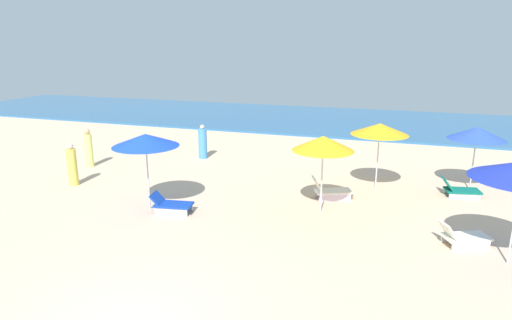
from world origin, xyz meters
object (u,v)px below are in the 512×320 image
(umbrella_1, at_px, (477,133))
(beachgoer_4, at_px, (72,166))
(lounge_chair_1_0, at_px, (459,190))
(beachgoer_2, at_px, (89,149))
(beachgoer_1, at_px, (203,143))
(lounge_chair_2_0, at_px, (330,191))
(lounge_chair_0_0, at_px, (462,237))
(umbrella_3, at_px, (146,140))
(umbrella_2, at_px, (323,143))
(lounge_chair_3_0, at_px, (171,205))
(umbrella_4, at_px, (380,129))

(umbrella_1, height_order, beachgoer_4, umbrella_1)
(lounge_chair_1_0, bearing_deg, beachgoer_4, 92.28)
(beachgoer_2, bearing_deg, lounge_chair_1_0, -12.48)
(beachgoer_1, bearing_deg, lounge_chair_2_0, -116.85)
(lounge_chair_2_0, distance_m, beachgoer_1, 7.55)
(beachgoer_2, relative_size, beachgoer_4, 1.03)
(beachgoer_1, bearing_deg, lounge_chair_0_0, -118.15)
(umbrella_3, xyz_separation_m, beachgoer_1, (-1.08, 6.47, -1.59))
(lounge_chair_1_0, distance_m, beachgoer_2, 15.11)
(umbrella_2, bearing_deg, beachgoer_1, 142.45)
(umbrella_2, xyz_separation_m, beachgoer_2, (-10.64, 2.11, -1.48))
(lounge_chair_0_0, xyz_separation_m, beachgoer_1, (-10.54, 6.19, 0.48))
(lounge_chair_3_0, xyz_separation_m, beachgoer_1, (-1.91, 6.54, 0.47))
(umbrella_4, relative_size, beachgoer_4, 1.53)
(lounge_chair_0_0, height_order, beachgoer_2, beachgoer_2)
(lounge_chair_0_0, relative_size, umbrella_3, 0.58)
(lounge_chair_1_0, bearing_deg, lounge_chair_2_0, 100.66)
(lounge_chair_0_0, height_order, umbrella_2, umbrella_2)
(umbrella_1, distance_m, lounge_chair_2_0, 5.78)
(umbrella_3, bearing_deg, umbrella_2, 15.31)
(umbrella_1, distance_m, lounge_chair_1_0, 2.16)
(lounge_chair_0_0, distance_m, beachgoer_4, 13.61)
(umbrella_1, height_order, umbrella_2, umbrella_2)
(umbrella_3, xyz_separation_m, beachgoer_2, (-5.23, 3.59, -1.52))
(lounge_chair_0_0, height_order, umbrella_4, umbrella_4)
(umbrella_4, bearing_deg, lounge_chair_2_0, -135.27)
(beachgoer_2, bearing_deg, beachgoer_1, 18.77)
(lounge_chair_2_0, height_order, lounge_chair_3_0, lounge_chair_2_0)
(umbrella_3, height_order, beachgoer_2, umbrella_3)
(beachgoer_2, xyz_separation_m, beachgoer_4, (1.12, -2.33, -0.03))
(umbrella_2, bearing_deg, lounge_chair_0_0, -16.55)
(beachgoer_1, height_order, beachgoer_4, beachgoer_4)
(beachgoer_2, bearing_deg, lounge_chair_0_0, -28.68)
(lounge_chair_3_0, bearing_deg, beachgoer_1, 7.58)
(lounge_chair_3_0, bearing_deg, lounge_chair_2_0, -67.08)
(lounge_chair_2_0, bearing_deg, umbrella_2, 152.28)
(lounge_chair_0_0, distance_m, umbrella_4, 5.12)
(lounge_chair_1_0, distance_m, umbrella_2, 5.75)
(lounge_chair_3_0, xyz_separation_m, beachgoer_4, (-4.94, 1.33, 0.50))
(lounge_chair_0_0, distance_m, umbrella_3, 9.68)
(lounge_chair_1_0, bearing_deg, lounge_chair_0_0, 163.93)
(lounge_chair_0_0, xyz_separation_m, umbrella_4, (-2.49, 3.97, 2.05))
(umbrella_4, relative_size, beachgoer_1, 1.57)
(beachgoer_1, bearing_deg, lounge_chair_3_0, -161.46)
(lounge_chair_0_0, distance_m, lounge_chair_1_0, 4.25)
(umbrella_3, relative_size, lounge_chair_3_0, 1.82)
(umbrella_2, bearing_deg, beachgoer_2, 168.79)
(umbrella_1, height_order, beachgoer_1, umbrella_1)
(umbrella_2, bearing_deg, umbrella_4, 60.54)
(lounge_chair_2_0, relative_size, umbrella_3, 0.59)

